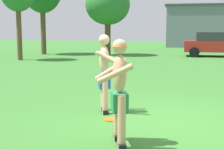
# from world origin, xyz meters

# --- Properties ---
(ground_plane) EXTENTS (80.00, 80.00, 0.00)m
(ground_plane) POSITION_xyz_m (0.00, 0.00, 0.00)
(ground_plane) COLOR #38752D
(player_with_cap) EXTENTS (0.70, 0.68, 1.70)m
(player_with_cap) POSITION_xyz_m (-0.65, -1.45, 0.93)
(player_with_cap) COLOR black
(player_with_cap) RESTS_ON ground_plane
(player_in_blue) EXTENTS (0.73, 0.64, 1.72)m
(player_in_blue) POSITION_xyz_m (-1.33, 0.49, 0.91)
(player_in_blue) COLOR black
(player_in_blue) RESTS_ON ground_plane
(frisbee) EXTENTS (0.29, 0.29, 0.03)m
(frisbee) POSITION_xyz_m (-1.06, -0.13, 0.01)
(frisbee) COLOR orange
(frisbee) RESTS_ON ground_plane
(car_red_mid_lot) EXTENTS (4.32, 2.06, 1.58)m
(car_red_mid_lot) POSITION_xyz_m (2.60, 15.97, 0.82)
(car_red_mid_lot) COLOR maroon
(car_red_mid_lot) RESTS_ON ground_plane
(outbuilding_behind_lot) EXTENTS (9.37, 6.39, 4.06)m
(outbuilding_behind_lot) POSITION_xyz_m (3.40, 28.35, 2.04)
(outbuilding_behind_lot) COLOR slate
(outbuilding_behind_lot) RESTS_ON ground_plane
(tree_right_field) EXTENTS (2.99, 2.99, 4.74)m
(tree_right_field) POSITION_xyz_m (-4.60, 15.60, 3.36)
(tree_right_field) COLOR #4C3823
(tree_right_field) RESTS_ON ground_plane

